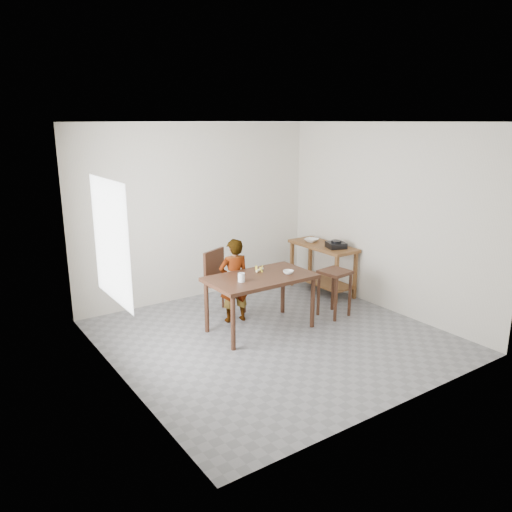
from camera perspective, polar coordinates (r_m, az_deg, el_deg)
floor at (r=6.57m, az=2.00°, el=-9.37°), size 4.00×4.00×0.04m
ceiling at (r=5.99m, az=2.24°, el=15.26°), size 4.00×4.00×0.04m
wall_back at (r=7.82m, az=-6.75°, el=5.02°), size 4.00×0.04×2.70m
wall_front at (r=4.72m, az=16.84°, el=-2.17°), size 4.00×0.04×2.70m
wall_left at (r=5.23m, az=-15.99°, el=-0.47°), size 0.04×4.00×2.70m
wall_right at (r=7.49m, az=14.67°, el=4.20°), size 0.04×4.00×2.70m
window_pane at (r=5.39m, az=-16.29°, el=1.61°), size 0.02×1.10×1.30m
dining_table at (r=6.65m, az=0.49°, el=-5.39°), size 1.40×0.80×0.75m
prep_counter at (r=8.18m, az=7.58°, el=-1.40°), size 0.50×1.20×0.80m
child at (r=6.87m, az=-2.52°, el=-2.82°), size 0.48×0.36×1.18m
dining_chair at (r=7.16m, az=-3.46°, el=-3.14°), size 0.60×0.60×0.93m
stool at (r=7.23m, az=8.93°, el=-4.21°), size 0.43×0.43×0.67m
glass_tumbler at (r=6.29m, az=-1.68°, el=-2.46°), size 0.12×0.12×0.11m
small_bowl at (r=6.63m, az=3.71°, el=-1.85°), size 0.18×0.18×0.04m
banana at (r=6.72m, az=0.42°, el=-1.55°), size 0.18×0.15×0.05m
serving_bowl at (r=8.23m, az=6.36°, el=1.81°), size 0.28×0.28×0.06m
gas_burner at (r=7.87m, az=9.14°, el=1.24°), size 0.35×0.35×0.09m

